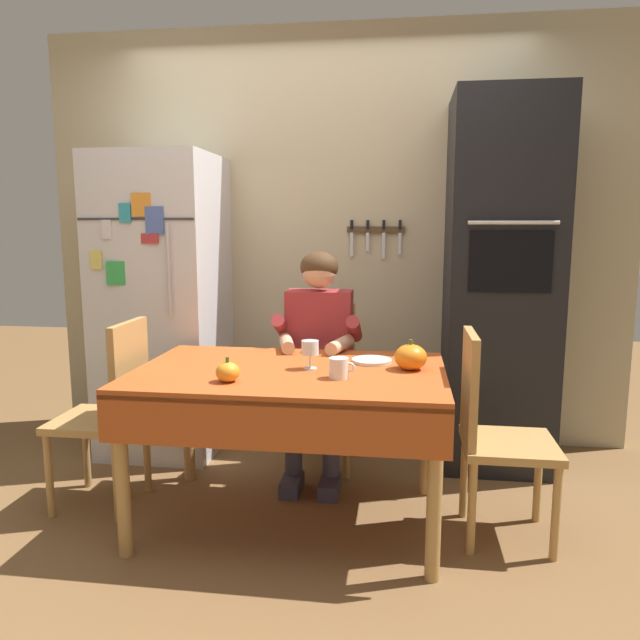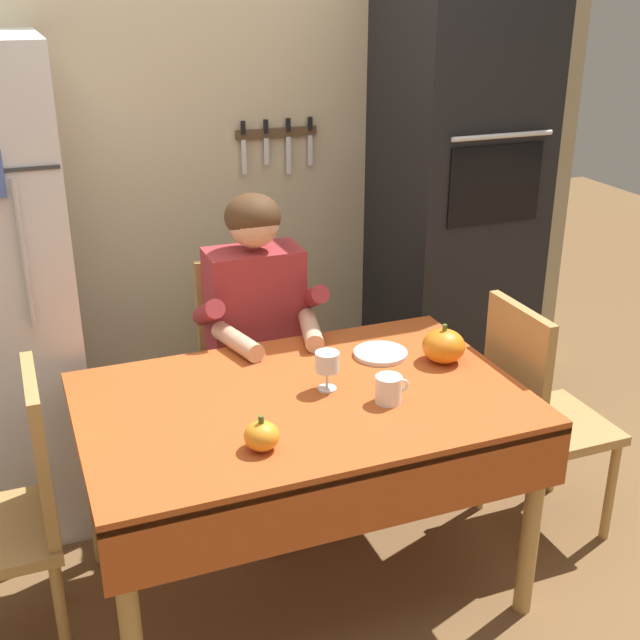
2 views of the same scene
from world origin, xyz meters
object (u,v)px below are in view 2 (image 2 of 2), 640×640
at_px(coffee_mug, 389,389).
at_px(wine_glass, 327,363).
at_px(pumpkin_medium, 444,346).
at_px(serving_tray, 380,354).
at_px(dining_table, 305,422).
at_px(seated_person, 261,328).
at_px(chair_behind_person, 248,361).
at_px(chair_right_side, 535,410).
at_px(pumpkin_large, 262,436).
at_px(wall_oven, 455,203).
at_px(chair_left_side, 13,508).

bearing_deg(coffee_mug, wine_glass, 134.86).
height_order(pumpkin_medium, serving_tray, pumpkin_medium).
height_order(dining_table, seated_person, seated_person).
height_order(coffee_mug, wine_glass, wine_glass).
bearing_deg(serving_tray, chair_behind_person, 118.39).
bearing_deg(seated_person, chair_right_side, -34.58).
height_order(seated_person, wine_glass, seated_person).
xyz_separation_m(chair_behind_person, pumpkin_large, (-0.26, -1.03, 0.27)).
bearing_deg(wall_oven, seated_person, -162.39).
relative_size(wine_glass, pumpkin_large, 1.24).
xyz_separation_m(coffee_mug, serving_tray, (0.12, 0.32, -0.04)).
relative_size(wine_glass, serving_tray, 0.69).
distance_m(dining_table, seated_person, 0.61).
bearing_deg(seated_person, serving_tray, -51.41).
xyz_separation_m(coffee_mug, pumpkin_large, (-0.45, -0.12, -0.00)).
bearing_deg(wine_glass, dining_table, -157.35).
bearing_deg(chair_right_side, coffee_mug, -169.25).
height_order(chair_right_side, pumpkin_large, chair_right_side).
height_order(wall_oven, chair_left_side, wall_oven).
height_order(chair_right_side, chair_left_side, same).
distance_m(wall_oven, chair_right_side, 1.07).
relative_size(dining_table, wine_glass, 10.66).
xyz_separation_m(coffee_mug, wine_glass, (-0.15, 0.15, 0.05)).
bearing_deg(dining_table, coffee_mug, -24.96).
bearing_deg(seated_person, dining_table, -94.30).
bearing_deg(chair_behind_person, pumpkin_medium, -54.79).
relative_size(seated_person, chair_right_side, 1.34).
bearing_deg(wine_glass, coffee_mug, -45.14).
xyz_separation_m(wine_glass, serving_tray, (0.27, 0.17, -0.09)).
bearing_deg(pumpkin_medium, chair_behind_person, 125.21).
bearing_deg(pumpkin_large, chair_right_side, 12.47).
height_order(wall_oven, wine_glass, wall_oven).
relative_size(wall_oven, chair_behind_person, 2.26).
bearing_deg(pumpkin_medium, chair_right_side, -11.56).
relative_size(coffee_mug, pumpkin_medium, 0.75).
height_order(chair_right_side, coffee_mug, chair_right_side).
distance_m(dining_table, serving_tray, 0.43).
relative_size(wall_oven, seated_person, 1.69).
distance_m(dining_table, chair_behind_person, 0.81).
xyz_separation_m(wall_oven, dining_table, (-1.05, -0.92, -0.39)).
height_order(dining_table, pumpkin_medium, pumpkin_medium).
distance_m(seated_person, chair_left_side, 1.11).
xyz_separation_m(seated_person, chair_right_side, (0.86, -0.59, -0.23)).
xyz_separation_m(chair_behind_person, seated_person, (-0.00, -0.19, 0.23)).
distance_m(wall_oven, pumpkin_large, 1.73).
bearing_deg(serving_tray, chair_left_side, -174.13).
distance_m(wall_oven, dining_table, 1.45).
xyz_separation_m(chair_behind_person, wine_glass, (0.05, -0.75, 0.32)).
bearing_deg(chair_left_side, chair_right_side, -2.02).
distance_m(coffee_mug, pumpkin_medium, 0.36).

